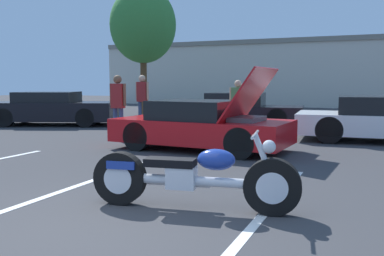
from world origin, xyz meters
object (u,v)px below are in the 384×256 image
motorcycle (192,177)px  tree_background (143,25)px  spectator_midground (238,103)px  parked_car_mid_left_row (239,110)px  parked_car_left_row (52,109)px  show_car_hood_open (202,126)px  spectator_by_show_car (118,101)px  spectator_near_motorcycle (142,96)px

motorcycle → tree_background: bearing=112.2°
spectator_midground → parked_car_mid_left_row: bearing=106.1°
tree_background → parked_car_left_row: (-0.44, -6.09, -3.76)m
motorcycle → show_car_hood_open: (-1.66, 4.45, 0.17)m
tree_background → parked_car_left_row: 7.17m
spectator_by_show_car → parked_car_left_row: bearing=151.7°
spectator_near_motorcycle → parked_car_left_row: bearing=-166.2°
motorcycle → parked_car_mid_left_row: parked_car_mid_left_row is taller
parked_car_mid_left_row → spectator_midground: spectator_midground is taller
show_car_hood_open → spectator_by_show_car: bearing=165.8°
spectator_midground → spectator_by_show_car: bearing=-145.4°
show_car_hood_open → spectator_near_motorcycle: show_car_hood_open is taller
tree_background → spectator_by_show_car: 9.93m
tree_background → show_car_hood_open: (6.90, -9.41, -3.79)m
motorcycle → spectator_midground: spectator_midground is taller
spectator_by_show_car → show_car_hood_open: bearing=-17.8°
spectator_midground → show_car_hood_open: bearing=-89.4°
parked_car_mid_left_row → show_car_hood_open: bearing=-88.5°
parked_car_left_row → spectator_midground: bearing=-25.0°
spectator_by_show_car → spectator_midground: bearing=34.6°
motorcycle → spectator_by_show_car: spectator_by_show_car is taller
spectator_by_show_car → spectator_near_motorcycle: bearing=108.4°
parked_car_left_row → show_car_hood_open: bearing=-46.2°
parked_car_left_row → spectator_midground: (7.31, -0.40, 0.37)m
tree_background → motorcycle: (8.56, -13.85, -3.95)m
tree_background → parked_car_mid_left_row: 7.88m
spectator_by_show_car → tree_background: bearing=115.2°
motorcycle → spectator_near_motorcycle: (-5.63, 8.59, 0.70)m
show_car_hood_open → spectator_midground: bearing=94.2°
spectator_near_motorcycle → spectator_midground: spectator_near_motorcycle is taller
parked_car_mid_left_row → spectator_by_show_car: 5.43m
motorcycle → spectator_midground: 7.58m
parked_car_left_row → spectator_by_show_car: bearing=-50.1°
show_car_hood_open → parked_car_left_row: bearing=159.2°
show_car_hood_open → spectator_midground: 2.94m
motorcycle → spectator_midground: size_ratio=1.58×
show_car_hood_open → spectator_near_motorcycle: (-3.97, 4.15, 0.54)m
tree_background → motorcycle: 16.76m
motorcycle → spectator_near_motorcycle: size_ratio=1.42×
tree_background → motorcycle: size_ratio=2.39×
spectator_near_motorcycle → spectator_by_show_car: 3.39m
parked_car_mid_left_row → parked_car_left_row: size_ratio=0.94×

